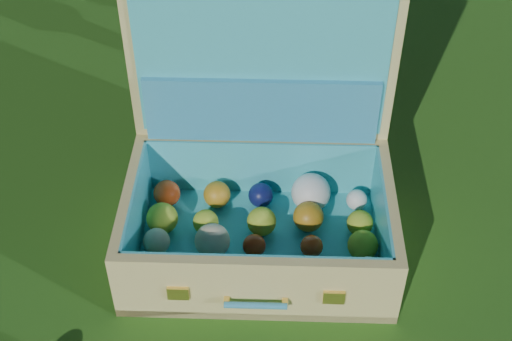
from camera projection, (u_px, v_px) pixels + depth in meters
The scene contains 2 objects.
ground at pixel (227, 297), 1.78m from camera, with size 60.00×60.00×0.00m, color #215114.
suitcase at pixel (261, 178), 1.83m from camera, with size 0.73×0.56×0.66m.
Camera 1 is at (-0.01, -1.11, 1.42)m, focal length 50.00 mm.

